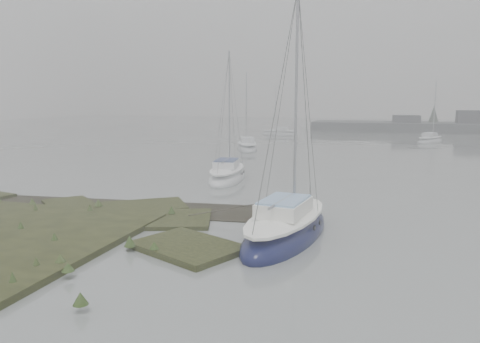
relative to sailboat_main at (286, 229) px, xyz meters
name	(u,v)px	position (x,y,z in m)	size (l,w,h in m)	color
ground	(309,152)	(-3.38, 28.14, -0.30)	(160.00, 160.00, 0.00)	slate
sailboat_main	(286,229)	(0.00, 0.00, 0.00)	(3.10, 7.09, 9.69)	#0F133A
sailboat_white	(227,176)	(-5.91, 10.89, -0.04)	(2.75, 6.27, 8.56)	silver
sailboat_far_a	(247,147)	(-9.47, 27.68, -0.05)	(3.81, 6.07, 8.15)	#AEB3B7
sailboat_far_b	(430,141)	(8.51, 41.28, -0.07)	(4.00, 5.48, 7.46)	#B6BAC0
sailboat_far_c	(280,134)	(-10.29, 46.93, -0.08)	(5.13, 1.88, 7.15)	silver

